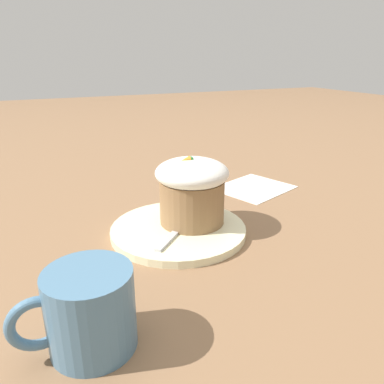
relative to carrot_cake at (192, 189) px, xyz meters
The scene contains 6 objects.
ground_plane 0.07m from the carrot_cake, 16.73° to the left, with size 4.00×4.00×0.00m, color #846042.
dessert_plate 0.07m from the carrot_cake, 16.73° to the left, with size 0.20×0.20×0.01m.
carrot_cake is the anchor object (origin of this frame).
spoon 0.06m from the carrot_cake, 26.46° to the left, with size 0.10×0.10×0.01m.
coffee_cup 0.27m from the carrot_cake, 45.28° to the left, with size 0.11×0.08×0.08m.
paper_napkin 0.23m from the carrot_cake, 148.30° to the right, with size 0.17×0.16×0.00m.
Camera 1 is at (0.19, 0.48, 0.26)m, focal length 35.00 mm.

